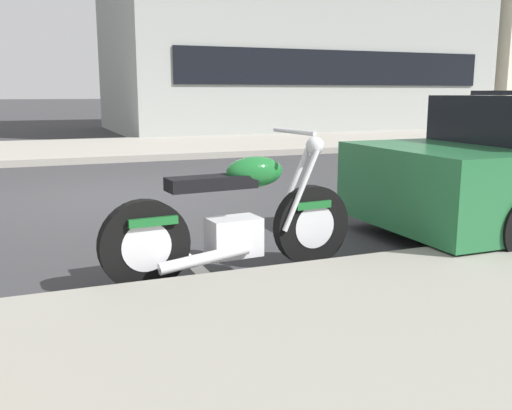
% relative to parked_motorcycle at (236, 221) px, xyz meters
% --- Properties ---
extents(ground_plane, '(260.00, 260.00, 0.00)m').
position_rel_parked_motorcycle_xyz_m(ground_plane, '(-0.23, 3.85, -0.44)').
color(ground_plane, '#333335').
extents(sidewalk_far_curb, '(120.00, 5.00, 0.14)m').
position_rel_parked_motorcycle_xyz_m(sidewalk_far_curb, '(11.77, 10.38, -0.37)').
color(sidewalk_far_curb, gray).
rests_on(sidewalk_far_curb, ground).
extents(parking_stall_stripe, '(0.12, 2.20, 0.01)m').
position_rel_parked_motorcycle_xyz_m(parking_stall_stripe, '(-0.23, 0.43, -0.43)').
color(parking_stall_stripe, silver).
rests_on(parking_stall_stripe, ground).
extents(parked_motorcycle, '(2.09, 0.62, 1.13)m').
position_rel_parked_motorcycle_xyz_m(parked_motorcycle, '(0.00, 0.00, 0.00)').
color(parked_motorcycle, black).
rests_on(parked_motorcycle, ground).
extents(townhouse_behind_pole, '(9.66, 9.69, 8.23)m').
position_rel_parked_motorcycle_xyz_m(townhouse_behind_pole, '(20.19, 17.48, 3.68)').
color(townhouse_behind_pole, beige).
rests_on(townhouse_behind_pole, ground).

